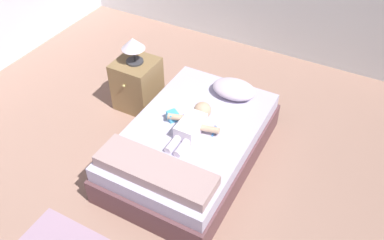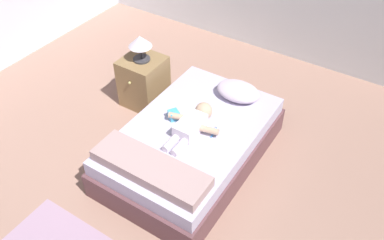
# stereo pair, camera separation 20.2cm
# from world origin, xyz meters

# --- Properties ---
(ground_plane) EXTENTS (8.00, 8.00, 0.00)m
(ground_plane) POSITION_xyz_m (0.00, 0.00, 0.00)
(ground_plane) COLOR #A07867
(bed) EXTENTS (1.10, 1.73, 0.41)m
(bed) POSITION_xyz_m (-0.16, 0.75, 0.20)
(bed) COLOR brown
(bed) RESTS_ON ground_plane
(pillow) EXTENTS (0.43, 0.31, 0.14)m
(pillow) POSITION_xyz_m (-0.03, 1.37, 0.48)
(pillow) COLOR silver
(pillow) RESTS_ON bed
(baby) EXTENTS (0.51, 0.63, 0.16)m
(baby) POSITION_xyz_m (-0.15, 0.75, 0.47)
(baby) COLOR white
(baby) RESTS_ON bed
(toothbrush) EXTENTS (0.03, 0.15, 0.02)m
(toothbrush) POSITION_xyz_m (0.03, 0.82, 0.42)
(toothbrush) COLOR #3B89E3
(toothbrush) RESTS_ON bed
(nightstand) EXTENTS (0.42, 0.45, 0.55)m
(nightstand) POSITION_xyz_m (-1.07, 1.21, 0.28)
(nightstand) COLOR olive
(nightstand) RESTS_ON ground_plane
(lamp) EXTENTS (0.24, 0.24, 0.28)m
(lamp) POSITION_xyz_m (-1.07, 1.21, 0.75)
(lamp) COLOR #333338
(lamp) RESTS_ON nightstand
(blanket) EXTENTS (0.99, 0.31, 0.10)m
(blanket) POSITION_xyz_m (-0.16, 0.14, 0.46)
(blanket) COLOR #AD8E8D
(blanket) RESTS_ON bed
(toy_block) EXTENTS (0.12, 0.12, 0.09)m
(toy_block) POSITION_xyz_m (-0.37, 0.77, 0.45)
(toy_block) COLOR #44ADDA
(toy_block) RESTS_ON bed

